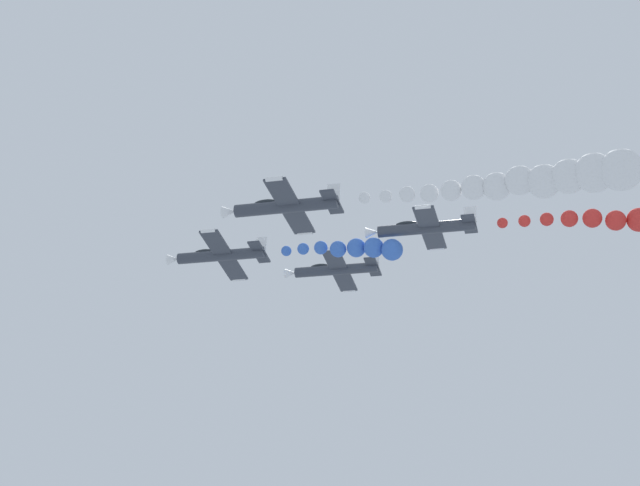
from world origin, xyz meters
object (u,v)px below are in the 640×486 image
Objects in this scene: airplane_left_inner at (284,207)px; airplane_right_inner at (335,270)px; airplane_lead at (219,255)px; airplane_left_outer at (424,228)px.

airplane_right_inner reaches higher than airplane_left_inner.
airplane_left_inner is at bearing -177.84° from airplane_right_inner.
airplane_right_inner reaches higher than airplane_lead.
airplane_lead is 1.00× the size of airplane_left_outer.
airplane_left_inner reaches higher than airplane_lead.
airplane_lead is 1.00× the size of airplane_left_inner.
airplane_right_inner is at bearing 46.94° from airplane_left_outer.
airplane_lead is 13.43m from airplane_right_inner.
airplane_left_outer is at bearing -44.78° from airplane_left_inner.
airplane_right_inner is at bearing -44.66° from airplane_lead.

